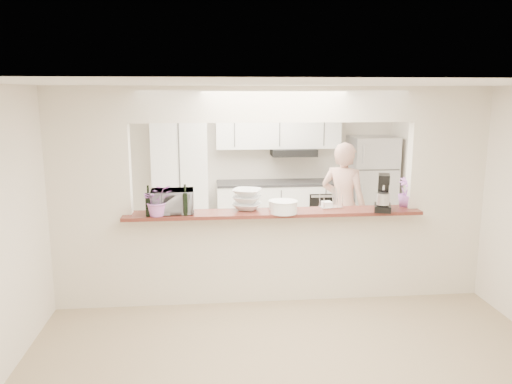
{
  "coord_description": "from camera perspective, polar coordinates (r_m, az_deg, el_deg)",
  "views": [
    {
      "loc": [
        -0.74,
        -5.57,
        2.42
      ],
      "look_at": [
        -0.17,
        0.3,
        1.25
      ],
      "focal_mm": 35.0,
      "sensor_mm": 36.0,
      "label": 1
    }
  ],
  "objects": [
    {
      "name": "flower_left",
      "position": [
        5.57,
        -11.18,
        -0.92
      ],
      "size": [
        0.38,
        0.35,
        0.36
      ],
      "primitive_type": "imported",
      "rotation": [
        0.0,
        0.0,
        0.25
      ],
      "color": "pink",
      "rests_on": "bar_counter"
    },
    {
      "name": "kitchen_cabinets",
      "position": [
        8.44,
        -1.68,
        1.37
      ],
      "size": [
        3.15,
        0.62,
        2.25
      ],
      "color": "white",
      "rests_on": "floor"
    },
    {
      "name": "toaster_oven",
      "position": [
        5.7,
        -9.54,
        -1.07
      ],
      "size": [
        0.49,
        0.34,
        0.26
      ],
      "primitive_type": "imported",
      "rotation": [
        0.0,
        0.0,
        0.03
      ],
      "color": "#9D9DA1",
      "rests_on": "bar_counter"
    },
    {
      "name": "floor",
      "position": [
        6.12,
        1.91,
        -12.06
      ],
      "size": [
        6.0,
        6.0,
        0.0
      ],
      "primitive_type": "plane",
      "color": "tan",
      "rests_on": "ground"
    },
    {
      "name": "tan_bowl",
      "position": [
        5.75,
        2.51,
        -1.78
      ],
      "size": [
        0.16,
        0.16,
        0.07
      ],
      "primitive_type": "cylinder",
      "color": "#C6B38B",
      "rests_on": "bar_counter"
    },
    {
      "name": "stand_mixer",
      "position": [
        5.9,
        14.33,
        -0.25
      ],
      "size": [
        0.26,
        0.33,
        0.43
      ],
      "color": "black",
      "rests_on": "bar_counter"
    },
    {
      "name": "tile_overlay",
      "position": [
        7.56,
        0.39,
        -7.4
      ],
      "size": [
        5.0,
        2.9,
        0.01
      ],
      "primitive_type": "cube",
      "color": "silver",
      "rests_on": "floor"
    },
    {
      "name": "partition",
      "position": [
        5.7,
        2.0,
        1.76
      ],
      "size": [
        5.0,
        0.15,
        2.5
      ],
      "color": "silver",
      "rests_on": "floor"
    },
    {
      "name": "person",
      "position": [
        7.05,
        9.92,
        -1.57
      ],
      "size": [
        0.77,
        0.71,
        1.76
      ],
      "primitive_type": "imported",
      "rotation": [
        0.0,
        0.0,
        2.52
      ],
      "color": "tan",
      "rests_on": "floor"
    },
    {
      "name": "red_bowl",
      "position": [
        5.88,
        3.81,
        -1.55
      ],
      "size": [
        0.14,
        0.14,
        0.07
      ],
      "primitive_type": "cylinder",
      "color": "maroon",
      "rests_on": "bar_counter"
    },
    {
      "name": "flower_right",
      "position": [
        6.2,
        16.75,
        -0.01
      ],
      "size": [
        0.22,
        0.22,
        0.35
      ],
      "primitive_type": "imported",
      "rotation": [
        0.0,
        0.0,
        0.15
      ],
      "color": "#C374D7",
      "rests_on": "bar_counter"
    },
    {
      "name": "utensil_caddy",
      "position": [
        5.93,
        8.57,
        -0.86
      ],
      "size": [
        0.28,
        0.19,
        0.24
      ],
      "color": "silver",
      "rests_on": "bar_counter"
    },
    {
      "name": "bar_counter",
      "position": [
        5.91,
        1.95,
        -6.95
      ],
      "size": [
        3.4,
        0.38,
        1.09
      ],
      "color": "silver",
      "rests_on": "floor"
    },
    {
      "name": "serving_bowls",
      "position": [
        5.77,
        -1.04,
        -0.88
      ],
      "size": [
        0.41,
        0.41,
        0.24
      ],
      "primitive_type": "imported",
      "rotation": [
        0.0,
        0.0,
        -0.34
      ],
      "color": "silver",
      "rests_on": "bar_counter"
    },
    {
      "name": "plate_stack_a",
      "position": [
        5.62,
        3.2,
        -1.71
      ],
      "size": [
        0.31,
        0.31,
        0.14
      ],
      "color": "white",
      "rests_on": "bar_counter"
    },
    {
      "name": "plate_stack_b",
      "position": [
        5.81,
        2.92,
        -1.49
      ],
      "size": [
        0.3,
        0.3,
        0.1
      ],
      "color": "white",
      "rests_on": "bar_counter"
    },
    {
      "name": "wine_bottle_a",
      "position": [
        5.59,
        -12.18,
        -1.36
      ],
      "size": [
        0.07,
        0.07,
        0.35
      ],
      "color": "black",
      "rests_on": "bar_counter"
    },
    {
      "name": "refrigerator",
      "position": [
        8.82,
        13.0,
        0.69
      ],
      "size": [
        0.75,
        0.7,
        1.7
      ],
      "primitive_type": "cube",
      "color": "#B8B8BD",
      "rests_on": "floor"
    },
    {
      "name": "wine_bottle_b",
      "position": [
        5.56,
        -8.09,
        -1.28
      ],
      "size": [
        0.07,
        0.07,
        0.35
      ],
      "color": "black",
      "rests_on": "bar_counter"
    }
  ]
}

